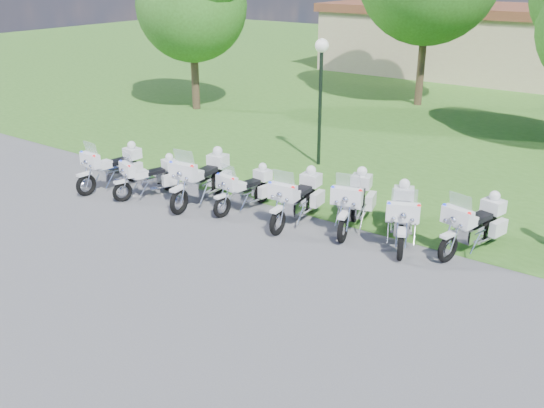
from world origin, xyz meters
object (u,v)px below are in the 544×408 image
Objects in this scene: lamp_post at (321,71)px; motorcycle_2 at (202,177)px; motorcycle_3 at (246,188)px; motorcycle_5 at (354,201)px; motorcycle_7 at (474,224)px; motorcycle_6 at (402,215)px; motorcycle_4 at (297,197)px; motorcycle_1 at (150,176)px; motorcycle_0 at (113,166)px.

motorcycle_2 is at bearing -100.22° from lamp_post.
motorcycle_5 is at bearing -159.71° from motorcycle_3.
motorcycle_6 is at bearing 33.48° from motorcycle_7.
motorcycle_3 is 0.88× the size of motorcycle_4.
motorcycle_4 reaches higher than motorcycle_3.
lamp_post is (-0.46, 4.60, 2.56)m from motorcycle_3.
motorcycle_1 is 3.05m from motorcycle_3.
motorcycle_7 is at bearing -175.38° from motorcycle_2.
lamp_post is (0.89, 4.91, 2.43)m from motorcycle_2.
motorcycle_5 is 3.03m from motorcycle_7.
motorcycle_2 is at bearing -15.09° from motorcycle_6.
motorcycle_7 is at bearing -171.64° from motorcycle_4.
motorcycle_2 is 1.06× the size of motorcycle_5.
motorcycle_2 is 5.84m from motorcycle_6.
motorcycle_4 is at bearing -178.81° from motorcycle_2.
motorcycle_5 is at bearing -48.56° from lamp_post.
motorcycle_5 is (5.97, 1.48, 0.11)m from motorcycle_1.
motorcycle_2 is at bearing -144.47° from motorcycle_1.
motorcycle_2 reaches higher than motorcycle_0.
motorcycle_7 reaches higher than motorcycle_1.
lamp_post is at bearing -119.84° from motorcycle_0.
lamp_post reaches higher than motorcycle_1.
motorcycle_1 is at bearing 6.34° from motorcycle_4.
motorcycle_0 is 4.47m from motorcycle_3.
motorcycle_0 is at bearing 25.74° from motorcycle_7.
motorcycle_0 is 0.56× the size of lamp_post.
motorcycle_3 is 4.47m from motorcycle_6.
motorcycle_2 is 1.11× the size of motorcycle_7.
motorcycle_5 is 1.07× the size of motorcycle_6.
motorcycle_0 is 8.92m from motorcycle_6.
motorcycle_2 reaches higher than motorcycle_4.
motorcycle_4 is 5.58m from lamp_post.
lamp_post reaches higher than motorcycle_2.
motorcycle_4 is (6.02, 1.05, 0.02)m from motorcycle_0.
motorcycle_2 is 0.62× the size of lamp_post.
motorcycle_0 is 0.97× the size of motorcycle_4.
motorcycle_2 reaches higher than motorcycle_1.
motorcycle_3 is at bearing -2.12° from motorcycle_4.
lamp_post reaches higher than motorcycle_7.
motorcycle_2 is 4.48m from motorcycle_5.
motorcycle_3 is 6.12m from motorcycle_7.
motorcycle_5 reaches higher than motorcycle_1.
motorcycle_5 is 1.05× the size of motorcycle_7.
motorcycle_3 is at bearing 24.69° from motorcycle_7.
motorcycle_6 reaches higher than motorcycle_7.
motorcycle_5 is (3.03, 0.66, 0.11)m from motorcycle_3.
motorcycle_0 reaches higher than motorcycle_3.
motorcycle_0 is at bearing 6.49° from motorcycle_2.
motorcycle_1 is 0.83× the size of motorcycle_5.
motorcycle_1 is 9.16m from motorcycle_7.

